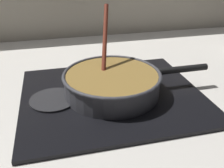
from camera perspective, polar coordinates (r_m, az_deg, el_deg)
ground at (r=0.72m, az=-2.44°, el=-9.13°), size 2.40×1.60×0.04m
hob_plate at (r=0.81m, az=-0.00°, el=-2.45°), size 0.56×0.48×0.01m
burner_ring at (r=0.81m, az=0.00°, el=-1.83°), size 0.19×0.19×0.01m
spare_burner at (r=0.79m, az=-12.96°, el=-3.38°), size 0.14×0.14×0.01m
cooking_pan at (r=0.79m, az=0.12°, el=0.36°), size 0.48×0.32×0.25m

